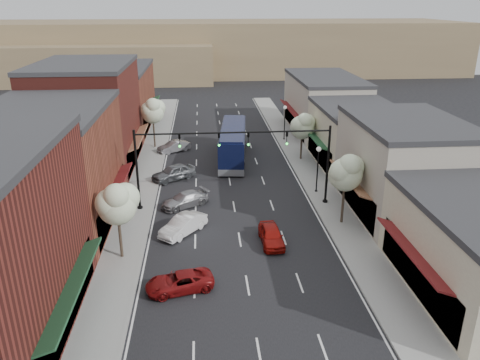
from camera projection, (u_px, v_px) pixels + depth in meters
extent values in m
plane|color=black|center=(242.00, 253.00, 32.93)|extent=(160.00, 160.00, 0.00)
cube|color=gray|center=(148.00, 168.00, 49.46)|extent=(2.80, 73.00, 0.15)
cube|color=gray|center=(304.00, 164.00, 50.75)|extent=(2.80, 73.00, 0.15)
cube|color=gray|center=(161.00, 168.00, 49.57)|extent=(0.25, 73.00, 0.17)
cube|color=gray|center=(292.00, 164.00, 50.65)|extent=(0.25, 73.00, 0.17)
cube|color=black|center=(61.00, 312.00, 24.14)|extent=(0.60, 11.90, 2.60)
cube|color=#1C4628|center=(73.00, 286.00, 23.66)|extent=(1.07, 9.80, 0.49)
cube|color=brown|center=(50.00, 170.00, 35.80)|extent=(9.00, 14.00, 9.00)
cube|color=#2D2D30|center=(40.00, 109.00, 34.11)|extent=(9.20, 14.10, 0.40)
cube|color=black|center=(109.00, 203.00, 37.16)|extent=(0.60, 11.90, 2.60)
cube|color=maroon|center=(118.00, 185.00, 36.68)|extent=(1.07, 9.80, 0.49)
cube|color=maroon|center=(89.00, 118.00, 48.55)|extent=(9.00, 14.00, 10.50)
cube|color=#2D2D30|center=(82.00, 64.00, 46.59)|extent=(9.20, 14.10, 0.40)
cube|color=black|center=(132.00, 150.00, 50.18)|extent=(0.60, 11.90, 2.60)
cube|color=#926042|center=(139.00, 137.00, 49.70)|extent=(1.07, 9.80, 0.49)
cube|color=brown|center=(115.00, 99.00, 63.88)|extent=(9.00, 18.00, 8.00)
cube|color=#2D2D30|center=(112.00, 68.00, 62.37)|extent=(9.20, 18.10, 0.40)
cube|color=black|center=(148.00, 116.00, 65.06)|extent=(0.60, 15.30, 2.60)
cube|color=#1C4628|center=(153.00, 105.00, 64.59)|extent=(1.07, 12.60, 0.49)
cube|color=black|center=(421.00, 273.00, 27.55)|extent=(0.60, 10.20, 2.60)
cube|color=maroon|center=(411.00, 252.00, 26.95)|extent=(1.07, 8.40, 0.49)
cube|color=#A29A8B|center=(404.00, 169.00, 38.22)|extent=(8.00, 12.00, 7.50)
cube|color=#2D2D30|center=(410.00, 122.00, 36.80)|extent=(8.20, 12.10, 0.40)
cube|color=black|center=(357.00, 195.00, 38.71)|extent=(0.60, 10.20, 2.60)
cube|color=#926042|center=(349.00, 178.00, 38.11)|extent=(1.07, 8.40, 0.49)
cube|color=beige|center=(357.00, 138.00, 49.65)|extent=(8.00, 12.00, 6.00)
cube|color=#2D2D30|center=(359.00, 108.00, 48.50)|extent=(8.20, 12.10, 0.40)
cube|color=black|center=(322.00, 151.00, 49.87)|extent=(0.60, 10.20, 2.60)
cube|color=#1C4628|center=(315.00, 138.00, 49.27)|extent=(1.07, 8.40, 0.49)
cube|color=#A29A8B|center=(324.00, 106.00, 62.50)|extent=(8.00, 16.00, 7.00)
cube|color=#2D2D30|center=(326.00, 78.00, 61.17)|extent=(8.20, 16.10, 0.40)
cube|color=black|center=(296.00, 120.00, 62.89)|extent=(0.60, 13.60, 2.60)
cube|color=maroon|center=(291.00, 109.00, 62.29)|extent=(1.07, 11.20, 0.49)
cube|color=#7A6647|center=(210.00, 47.00, 114.49)|extent=(120.00, 30.00, 12.00)
cube|color=#7A6647|center=(98.00, 62.00, 102.13)|extent=(50.00, 20.00, 8.00)
cylinder|color=black|center=(325.00, 202.00, 40.93)|extent=(0.44, 0.44, 0.30)
cylinder|color=black|center=(328.00, 166.00, 39.73)|extent=(0.20, 0.20, 7.00)
cylinder|color=black|center=(282.00, 131.00, 38.31)|extent=(8.00, 0.14, 0.14)
imported|color=black|center=(287.00, 138.00, 38.55)|extent=(0.18, 0.46, 1.10)
sphere|color=#19E533|center=(287.00, 144.00, 38.59)|extent=(0.18, 0.18, 0.18)
imported|color=black|center=(248.00, 139.00, 38.31)|extent=(0.18, 0.46, 1.10)
sphere|color=#19E533|center=(248.00, 145.00, 38.35)|extent=(0.18, 0.18, 0.18)
cylinder|color=black|center=(140.00, 208.00, 39.70)|extent=(0.44, 0.44, 0.30)
cylinder|color=black|center=(137.00, 171.00, 38.50)|extent=(0.20, 0.20, 7.00)
cylinder|color=black|center=(184.00, 134.00, 37.69)|extent=(8.00, 0.14, 0.14)
imported|color=black|center=(180.00, 141.00, 37.88)|extent=(0.18, 0.46, 1.10)
sphere|color=#19E533|center=(180.00, 146.00, 37.92)|extent=(0.18, 0.18, 0.18)
imported|color=black|center=(219.00, 140.00, 38.12)|extent=(0.18, 0.46, 1.10)
sphere|color=#19E533|center=(219.00, 145.00, 38.16)|extent=(0.18, 0.18, 0.18)
cylinder|color=#47382B|center=(343.00, 202.00, 36.62)|extent=(0.20, 0.20, 3.71)
sphere|color=#B6D7A6|center=(345.00, 175.00, 35.78)|extent=(2.60, 2.60, 2.60)
sphere|color=#B6D7A6|center=(351.00, 167.00, 35.94)|extent=(2.00, 2.00, 2.00)
sphere|color=#B6D7A6|center=(342.00, 172.00, 35.35)|extent=(1.90, 1.90, 1.90)
sphere|color=#B6D7A6|center=(350.00, 165.00, 34.99)|extent=(1.70, 1.70, 1.70)
cylinder|color=#47382B|center=(301.00, 146.00, 51.57)|extent=(0.20, 0.20, 3.33)
sphere|color=#B6D7A6|center=(302.00, 127.00, 50.82)|extent=(2.60, 2.60, 2.60)
sphere|color=#B6D7A6|center=(306.00, 123.00, 50.99)|extent=(2.00, 2.00, 2.00)
sphere|color=#B6D7A6|center=(299.00, 125.00, 50.40)|extent=(1.90, 1.90, 1.90)
sphere|color=#B6D7A6|center=(304.00, 121.00, 50.07)|extent=(1.70, 1.70, 1.70)
cylinder|color=#47382B|center=(120.00, 235.00, 31.66)|extent=(0.20, 0.20, 3.52)
sphere|color=#B6D7A6|center=(117.00, 206.00, 30.87)|extent=(2.60, 2.60, 2.60)
sphere|color=#B6D7A6|center=(125.00, 198.00, 31.03)|extent=(2.00, 2.00, 2.00)
sphere|color=#B6D7A6|center=(110.00, 203.00, 30.44)|extent=(1.90, 1.90, 1.90)
sphere|color=#B6D7A6|center=(116.00, 196.00, 30.09)|extent=(1.70, 1.70, 1.70)
cylinder|color=#47382B|center=(154.00, 132.00, 55.79)|extent=(0.20, 0.20, 3.84)
sphere|color=#B6D7A6|center=(153.00, 113.00, 54.92)|extent=(2.60, 2.60, 2.60)
sphere|color=#B6D7A6|center=(157.00, 108.00, 55.07)|extent=(2.00, 2.00, 2.00)
sphere|color=#B6D7A6|center=(149.00, 110.00, 54.49)|extent=(1.90, 1.90, 1.90)
sphere|color=#B6D7A6|center=(153.00, 105.00, 54.12)|extent=(1.70, 1.70, 1.70)
cylinder|color=black|center=(316.00, 192.00, 43.26)|extent=(0.28, 0.28, 0.20)
cylinder|color=black|center=(317.00, 172.00, 42.57)|extent=(0.12, 0.12, 4.00)
sphere|color=white|center=(319.00, 149.00, 41.78)|extent=(0.44, 0.44, 0.44)
cylinder|color=black|center=(284.00, 139.00, 59.53)|extent=(0.28, 0.28, 0.20)
cylinder|color=black|center=(285.00, 125.00, 58.85)|extent=(0.12, 0.12, 4.00)
sphere|color=white|center=(285.00, 107.00, 58.06)|extent=(0.44, 0.44, 0.44)
cube|color=black|center=(233.00, 142.00, 51.69)|extent=(3.82, 12.26, 3.07)
cube|color=#595B60|center=(233.00, 155.00, 52.21)|extent=(3.84, 12.28, 0.70)
cube|color=black|center=(233.00, 138.00, 51.54)|extent=(3.78, 11.30, 1.11)
cube|color=black|center=(233.00, 128.00, 51.12)|extent=(3.56, 11.76, 0.25)
cube|color=black|center=(231.00, 153.00, 45.89)|extent=(2.09, 0.29, 1.21)
cylinder|color=black|center=(220.00, 167.00, 48.30)|extent=(0.43, 1.07, 1.04)
cylinder|color=black|center=(243.00, 167.00, 48.26)|extent=(0.43, 1.07, 1.04)
cylinder|color=black|center=(224.00, 145.00, 55.80)|extent=(0.43, 1.07, 1.04)
cylinder|color=black|center=(244.00, 145.00, 55.76)|extent=(0.43, 1.07, 1.04)
cylinder|color=black|center=(224.00, 148.00, 54.49)|extent=(0.43, 1.07, 1.04)
cylinder|color=black|center=(244.00, 148.00, 54.45)|extent=(0.43, 1.07, 1.04)
imported|color=maroon|center=(271.00, 235.00, 34.02)|extent=(1.69, 3.93, 1.32)
imported|color=maroon|center=(179.00, 282.00, 28.52)|extent=(4.49, 2.84, 1.15)
imported|color=silver|center=(183.00, 225.00, 35.48)|extent=(3.80, 4.21, 1.39)
imported|color=#939397|center=(185.00, 200.00, 40.21)|extent=(4.55, 3.74, 1.24)
imported|color=slate|center=(174.00, 172.00, 46.19)|extent=(4.70, 3.91, 1.51)
imported|color=#9C9CA1|center=(174.00, 147.00, 54.74)|extent=(4.02, 3.27, 1.29)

